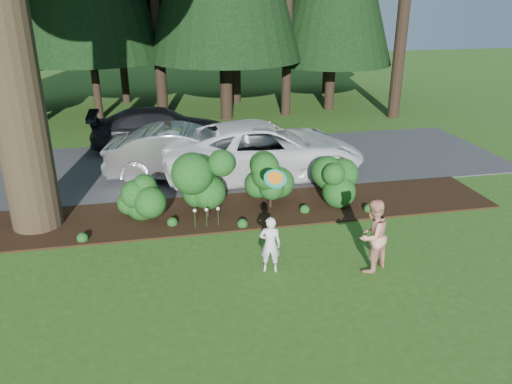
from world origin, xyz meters
The scene contains 11 objects.
ground centered at (0.00, 0.00, 0.00)m, with size 80.00×80.00×0.00m, color #2A5719.
mulch_bed centered at (0.00, 3.25, 0.03)m, with size 16.00×2.50×0.05m, color black.
driveway centered at (0.00, 7.50, 0.01)m, with size 22.00×6.00×0.03m, color #38383A.
shrub_row centered at (0.77, 3.14, 0.81)m, with size 6.53×1.60×1.61m.
lily_cluster centered at (-0.30, 2.40, 0.50)m, with size 0.69×0.09×0.57m.
car_silver_wagon centered at (-0.49, 6.25, 0.87)m, with size 1.78×5.09×1.68m, color #B9B9BE.
car_white_suv centered at (1.96, 5.81, 0.94)m, with size 3.01×6.53×1.81m, color white.
car_dark_suv centered at (-1.21, 9.80, 0.80)m, with size 2.16×5.31×1.54m, color black.
child centered at (0.81, 0.00, 0.65)m, with size 0.47×0.31×1.29m, color silver.
adult centered at (2.98, -0.40, 0.83)m, with size 0.80×0.63×1.66m, color #D34A1C.
frisbee centered at (0.93, 0.10, 2.11)m, with size 0.48×0.41×0.29m.
Camera 1 is at (-1.42, -9.28, 5.71)m, focal length 35.00 mm.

